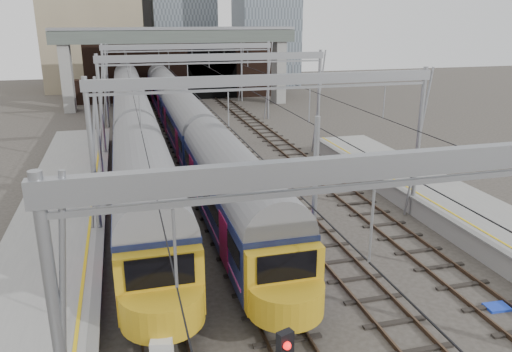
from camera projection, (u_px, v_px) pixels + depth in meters
name	position (u px, v px, depth m)	size (l,w,h in m)	color
ground	(331.00, 316.00, 18.13)	(160.00, 160.00, 0.00)	#38332D
platform_left	(39.00, 307.00, 17.74)	(4.32, 55.00, 1.12)	gray
tracks	(238.00, 187.00, 31.92)	(14.40, 80.00, 0.22)	#4C3828
overhead_line	(216.00, 72.00, 35.88)	(16.80, 80.00, 8.00)	gray
retaining_wall	(184.00, 65.00, 64.91)	(28.00, 2.75, 9.00)	black
overbridge	(177.00, 45.00, 58.21)	(28.00, 3.00, 9.25)	gray
train_main	(177.00, 108.00, 45.27)	(2.74, 63.26, 4.73)	black
train_second	(130.00, 105.00, 46.57)	(2.91, 67.24, 4.97)	black
equip_cover_a	(284.00, 273.00, 21.08)	(0.91, 0.64, 0.11)	blue
equip_cover_b	(293.00, 207.00, 28.45)	(0.74, 0.52, 0.09)	blue
equip_cover_c	(497.00, 307.00, 18.62)	(0.87, 0.61, 0.10)	blue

